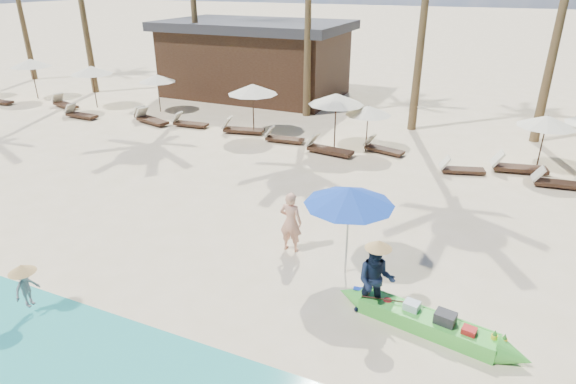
% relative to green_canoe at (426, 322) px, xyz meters
% --- Properties ---
extents(ground, '(240.00, 240.00, 0.00)m').
position_rel_green_canoe_xyz_m(ground, '(-5.16, 0.26, -0.19)').
color(ground, beige).
rests_on(ground, ground).
extents(green_canoe, '(4.45, 1.07, 0.57)m').
position_rel_green_canoe_xyz_m(green_canoe, '(0.00, 0.00, 0.00)').
color(green_canoe, green).
rests_on(green_canoe, ground).
extents(tourist, '(0.61, 0.41, 1.66)m').
position_rel_green_canoe_xyz_m(tourist, '(-3.82, 1.78, 0.64)').
color(tourist, tan).
rests_on(tourist, ground).
extents(vendor_green, '(0.93, 0.80, 1.68)m').
position_rel_green_canoe_xyz_m(vendor_green, '(-1.13, 0.08, 0.65)').
color(vendor_green, '#121C32').
rests_on(vendor_green, ground).
extents(vendor_yellow, '(0.35, 0.59, 0.90)m').
position_rel_green_canoe_xyz_m(vendor_yellow, '(-7.88, -2.89, 0.44)').
color(vendor_yellow, gray).
rests_on(vendor_yellow, ground).
extents(blue_umbrella, '(2.12, 2.12, 2.28)m').
position_rel_green_canoe_xyz_m(blue_umbrella, '(-2.17, 1.36, 1.87)').
color(blue_umbrella, '#99999E').
rests_on(blue_umbrella, ground).
extents(resort_parasol_1, '(2.25, 2.25, 2.32)m').
position_rel_green_canoe_xyz_m(resort_parasol_1, '(-24.54, 11.52, 1.90)').
color(resort_parasol_1, '#352215').
rests_on(resort_parasol_1, ground).
extents(lounger_1_right, '(1.99, 1.10, 0.65)m').
position_rel_green_canoe_xyz_m(lounger_1_right, '(-21.39, 10.59, 0.02)').
color(lounger_1_right, '#352215').
rests_on(lounger_1_right, ground).
extents(resort_parasol_2, '(2.20, 2.20, 2.27)m').
position_rel_green_canoe_xyz_m(resort_parasol_2, '(-19.75, 11.33, 1.85)').
color(resort_parasol_2, '#352215').
rests_on(resort_parasol_2, ground).
extents(lounger_2_left, '(1.82, 0.60, 0.62)m').
position_rel_green_canoe_xyz_m(lounger_2_left, '(-18.95, 9.32, 0.01)').
color(lounger_2_left, '#352215').
rests_on(lounger_2_left, ground).
extents(resort_parasol_3, '(1.92, 1.92, 1.98)m').
position_rel_green_canoe_xyz_m(resort_parasol_3, '(-15.98, 12.03, 1.59)').
color(resort_parasol_3, '#352215').
rests_on(resort_parasol_3, ground).
extents(lounger_3_left, '(1.84, 1.07, 0.60)m').
position_rel_green_canoe_xyz_m(lounger_3_left, '(-15.49, 10.28, 0.01)').
color(lounger_3_left, '#352215').
rests_on(lounger_3_left, ground).
extents(lounger_3_right, '(2.02, 1.05, 0.66)m').
position_rel_green_canoe_xyz_m(lounger_3_right, '(-14.97, 9.97, 0.03)').
color(lounger_3_right, '#352215').
rests_on(lounger_3_right, ground).
extents(resort_parasol_4, '(2.24, 2.24, 2.31)m').
position_rel_green_canoe_xyz_m(resort_parasol_4, '(-9.50, 10.49, 1.89)').
color(resort_parasol_4, '#352215').
rests_on(resort_parasol_4, ground).
extents(lounger_4_left, '(1.80, 0.69, 0.60)m').
position_rel_green_canoe_xyz_m(lounger_4_left, '(-12.94, 10.27, 0.01)').
color(lounger_4_left, '#352215').
rests_on(lounger_4_left, ground).
extents(lounger_4_right, '(2.02, 0.97, 0.66)m').
position_rel_green_canoe_xyz_m(lounger_4_right, '(-10.11, 10.37, 0.03)').
color(lounger_4_right, '#352215').
rests_on(lounger_4_right, ground).
extents(resort_parasol_5, '(2.28, 2.28, 2.35)m').
position_rel_green_canoe_xyz_m(resort_parasol_5, '(-5.45, 10.07, 1.92)').
color(resort_parasol_5, '#352215').
rests_on(resort_parasol_5, ground).
extents(lounger_5_left, '(1.78, 0.70, 0.59)m').
position_rel_green_canoe_xyz_m(lounger_5_left, '(-7.82, 9.95, 0.01)').
color(lounger_5_left, '#352215').
rests_on(lounger_5_left, ground).
extents(resort_parasol_6, '(1.87, 1.87, 1.92)m').
position_rel_green_canoe_xyz_m(resort_parasol_6, '(-4.15, 10.29, 1.54)').
color(resort_parasol_6, '#352215').
rests_on(resort_parasol_6, ground).
extents(lounger_6_left, '(2.05, 0.86, 0.67)m').
position_rel_green_canoe_xyz_m(lounger_6_left, '(-5.52, 9.34, 0.03)').
color(lounger_6_left, '#352215').
rests_on(lounger_6_left, ground).
extents(lounger_6_right, '(1.77, 0.91, 0.58)m').
position_rel_green_canoe_xyz_m(lounger_6_right, '(-3.50, 10.38, 0.00)').
color(lounger_6_right, '#352215').
rests_on(lounger_6_right, ground).
extents(resort_parasol_7, '(2.04, 2.04, 2.10)m').
position_rel_green_canoe_xyz_m(resort_parasol_7, '(2.29, 10.81, 1.70)').
color(resort_parasol_7, '#352215').
rests_on(resort_parasol_7, ground).
extents(lounger_7_left, '(1.69, 0.95, 0.55)m').
position_rel_green_canoe_xyz_m(lounger_7_left, '(-0.31, 9.30, -0.01)').
color(lounger_7_left, '#352215').
rests_on(lounger_7_left, ground).
extents(lounger_7_right, '(2.07, 0.98, 0.67)m').
position_rel_green_canoe_xyz_m(lounger_7_right, '(1.57, 10.26, 0.03)').
color(lounger_7_right, '#352215').
rests_on(lounger_7_right, ground).
extents(lounger_8_left, '(1.80, 0.74, 0.60)m').
position_rel_green_canoe_xyz_m(lounger_8_left, '(2.86, 9.31, 0.01)').
color(lounger_8_left, '#352215').
rests_on(lounger_8_left, ground).
extents(pavilion_west, '(10.80, 6.60, 4.30)m').
position_rel_green_canoe_xyz_m(pavilion_west, '(-13.16, 17.76, 2.00)').
color(pavilion_west, '#352215').
rests_on(pavilion_west, ground).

